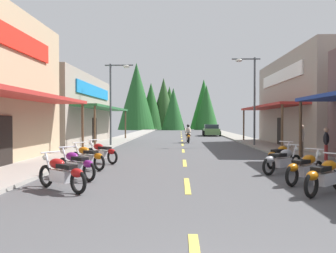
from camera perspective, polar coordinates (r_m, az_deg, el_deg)
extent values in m
cube|color=#4C4C4F|center=(27.14, 2.47, -3.07)|extent=(9.66, 79.40, 0.10)
cube|color=#9E9991|center=(27.75, -10.08, -2.76)|extent=(2.39, 79.40, 0.12)
cube|color=gray|center=(27.84, 14.98, -2.77)|extent=(2.39, 79.40, 0.12)
cube|color=#E0C64C|center=(9.95, 3.29, -9.98)|extent=(0.16, 2.40, 0.01)
cube|color=#E0C64C|center=(15.03, 2.85, -6.22)|extent=(0.16, 2.40, 0.01)
cube|color=#E0C64C|center=(20.95, 2.61, -4.15)|extent=(0.16, 2.40, 0.01)
cube|color=#E0C64C|center=(25.95, 2.49, -3.13)|extent=(0.16, 2.40, 0.01)
cube|color=#E0C64C|center=(31.27, 2.41, -2.42)|extent=(0.16, 2.40, 0.01)
cube|color=#E0C64C|center=(36.90, 2.35, -1.88)|extent=(0.16, 2.40, 0.01)
cube|color=#E0C64C|center=(42.52, 2.30, -1.49)|extent=(0.16, 2.40, 0.01)
cube|color=#E0C64C|center=(49.06, 2.26, -1.14)|extent=(0.16, 2.40, 0.01)
cube|color=#E0C64C|center=(55.87, 2.23, -0.87)|extent=(0.16, 2.40, 0.01)
cube|color=#B72D28|center=(14.43, -23.07, 4.91)|extent=(1.80, 11.13, 0.16)
cylinder|color=brown|center=(19.19, -14.32, -0.46)|extent=(0.14, 0.14, 2.82)
cube|color=red|center=(15.16, -26.11, 14.03)|extent=(0.10, 8.65, 0.90)
cube|color=black|center=(14.80, -26.04, -2.38)|extent=(0.08, 1.10, 2.10)
cube|color=gray|center=(29.20, -19.97, 2.63)|extent=(7.85, 13.73, 5.47)
cube|color=#236033|center=(27.77, -10.69, 3.10)|extent=(1.80, 12.36, 0.16)
cylinder|color=brown|center=(21.78, -12.33, -0.27)|extent=(0.14, 0.14, 2.82)
cylinder|color=brown|center=(33.49, -7.26, 0.21)|extent=(0.14, 0.14, 2.82)
cube|color=#197FCC|center=(28.04, -12.38, 5.87)|extent=(0.10, 9.61, 0.90)
cube|color=black|center=(27.96, -12.39, -0.71)|extent=(0.08, 1.10, 2.10)
cylinder|color=brown|center=(17.39, 21.61, -0.66)|extent=(0.14, 0.14, 2.82)
cube|color=#B72D28|center=(25.85, 16.68, 3.22)|extent=(1.80, 11.83, 0.16)
cylinder|color=brown|center=(20.15, 18.85, -0.41)|extent=(0.14, 0.14, 2.82)
cylinder|color=brown|center=(31.26, 12.76, 0.13)|extent=(0.14, 0.14, 2.82)
cube|color=white|center=(26.25, 18.49, 8.04)|extent=(0.10, 9.20, 0.90)
cube|color=black|center=(26.08, 18.48, -0.87)|extent=(0.08, 1.10, 2.10)
cylinder|color=#474C51|center=(24.61, -9.76, 3.58)|extent=(0.14, 0.14, 5.99)
cylinder|color=#474C51|center=(24.79, -8.33, 10.29)|extent=(2.06, 0.10, 0.10)
ellipsoid|color=silver|center=(24.68, -7.12, 10.10)|extent=(0.50, 0.30, 0.24)
cylinder|color=#474C51|center=(25.24, 14.51, 4.05)|extent=(0.14, 0.14, 6.47)
cylinder|color=#474C51|center=(25.47, 13.14, 11.14)|extent=(2.06, 0.10, 0.10)
ellipsoid|color=silver|center=(25.35, 11.96, 10.96)|extent=(0.50, 0.30, 0.24)
torus|color=black|center=(9.03, 23.21, -9.18)|extent=(0.54, 0.50, 0.64)
cube|color=silver|center=(9.69, 25.25, -8.03)|extent=(0.71, 0.68, 0.32)
ellipsoid|color=#BF660C|center=(9.82, 25.75, -6.02)|extent=(0.63, 0.61, 0.28)
cube|color=black|center=(9.42, 24.61, -6.55)|extent=(0.63, 0.61, 0.12)
ellipsoid|color=#BF660C|center=(9.04, 23.37, -7.70)|extent=(0.49, 0.47, 0.24)
cylinder|color=silver|center=(10.21, 26.73, -6.15)|extent=(0.32, 0.29, 0.71)
cylinder|color=silver|center=(10.06, 26.48, -4.14)|extent=(0.43, 0.47, 0.04)
torus|color=black|center=(11.67, 24.15, -6.87)|extent=(0.55, 0.49, 0.64)
torus|color=black|center=(10.37, 20.36, -7.84)|extent=(0.55, 0.49, 0.64)
cube|color=silver|center=(11.00, 22.37, -6.92)|extent=(0.71, 0.67, 0.32)
ellipsoid|color=#BF660C|center=(11.14, 22.88, -5.17)|extent=(0.63, 0.61, 0.28)
cube|color=black|center=(10.75, 21.74, -5.60)|extent=(0.64, 0.60, 0.12)
ellipsoid|color=#BF660C|center=(10.38, 20.51, -6.55)|extent=(0.49, 0.47, 0.24)
cylinder|color=silver|center=(11.51, 23.87, -5.32)|extent=(0.32, 0.29, 0.71)
cylinder|color=silver|center=(11.37, 23.61, -3.53)|extent=(0.42, 0.48, 0.04)
sphere|color=white|center=(11.63, 24.24, -4.27)|extent=(0.16, 0.16, 0.16)
torus|color=black|center=(13.35, 20.90, -5.85)|extent=(0.58, 0.46, 0.64)
torus|color=black|center=(12.17, 16.80, -6.50)|extent=(0.58, 0.46, 0.64)
cube|color=silver|center=(12.74, 18.95, -5.81)|extent=(0.73, 0.64, 0.32)
ellipsoid|color=#99999E|center=(12.87, 19.50, -4.31)|extent=(0.64, 0.59, 0.28)
cube|color=black|center=(12.52, 18.26, -4.64)|extent=(0.65, 0.58, 0.12)
ellipsoid|color=#99999E|center=(12.18, 16.95, -5.40)|extent=(0.50, 0.45, 0.24)
cylinder|color=silver|center=(13.21, 20.58, -4.48)|extent=(0.34, 0.27, 0.71)
cylinder|color=silver|center=(13.09, 20.29, -2.91)|extent=(0.38, 0.51, 0.04)
sphere|color=white|center=(13.33, 20.99, -3.58)|extent=(0.16, 0.16, 0.16)
torus|color=black|center=(15.13, 19.86, -5.03)|extent=(0.51, 0.53, 0.64)
torus|color=black|center=(13.80, 17.17, -5.60)|extent=(0.51, 0.53, 0.64)
cube|color=silver|center=(14.45, 18.58, -4.99)|extent=(0.68, 0.70, 0.32)
ellipsoid|color=#BF660C|center=(14.60, 18.94, -3.67)|extent=(0.62, 0.63, 0.28)
cube|color=black|center=(14.21, 18.13, -3.96)|extent=(0.62, 0.63, 0.12)
ellipsoid|color=#BF660C|center=(13.82, 17.27, -4.64)|extent=(0.48, 0.48, 0.24)
cylinder|color=silver|center=(14.98, 19.65, -3.82)|extent=(0.30, 0.31, 0.71)
cylinder|color=silver|center=(14.85, 19.46, -2.44)|extent=(0.46, 0.44, 0.04)
sphere|color=white|center=(15.11, 19.92, -3.02)|extent=(0.16, 0.16, 0.16)
torus|color=black|center=(10.28, -20.07, -7.91)|extent=(0.57, 0.46, 0.64)
torus|color=black|center=(9.05, -15.05, -9.11)|extent=(0.57, 0.46, 0.64)
cube|color=silver|center=(9.64, -17.73, -8.01)|extent=(0.73, 0.64, 0.32)
ellipsoid|color=#A51414|center=(9.77, -18.39, -6.01)|extent=(0.64, 0.59, 0.28)
cube|color=black|center=(9.40, -16.88, -6.52)|extent=(0.65, 0.58, 0.12)
ellipsoid|color=#A51414|center=(9.05, -15.25, -7.63)|extent=(0.50, 0.45, 0.24)
cylinder|color=silver|center=(10.13, -19.70, -6.16)|extent=(0.33, 0.27, 0.71)
cylinder|color=silver|center=(9.98, -19.35, -4.13)|extent=(0.39, 0.51, 0.04)
sphere|color=white|center=(10.24, -20.18, -4.96)|extent=(0.16, 0.16, 0.16)
torus|color=black|center=(12.04, -17.41, -6.58)|extent=(0.56, 0.49, 0.64)
torus|color=black|center=(10.79, -13.30, -7.45)|extent=(0.56, 0.49, 0.64)
cube|color=silver|center=(11.40, -15.47, -6.60)|extent=(0.72, 0.66, 0.32)
ellipsoid|color=#721972|center=(11.53, -16.02, -4.91)|extent=(0.64, 0.60, 0.28)
cube|color=black|center=(11.16, -14.79, -5.31)|extent=(0.64, 0.60, 0.12)
ellipsoid|color=#721972|center=(10.80, -13.46, -6.21)|extent=(0.49, 0.47, 0.24)
cylinder|color=silver|center=(11.89, -17.10, -5.08)|extent=(0.32, 0.28, 0.71)
cylinder|color=silver|center=(11.76, -16.81, -3.33)|extent=(0.41, 0.49, 0.04)
sphere|color=white|center=(12.01, -17.50, -4.06)|extent=(0.16, 0.16, 0.16)
torus|color=black|center=(14.16, -15.45, -5.42)|extent=(0.57, 0.47, 0.64)
torus|color=black|center=(12.97, -11.65, -6.01)|extent=(0.57, 0.47, 0.64)
cube|color=silver|center=(13.55, -13.63, -5.37)|extent=(0.72, 0.65, 0.32)
ellipsoid|color=#BF660C|center=(13.68, -14.14, -3.97)|extent=(0.64, 0.60, 0.28)
cube|color=black|center=(13.32, -13.00, -4.27)|extent=(0.65, 0.59, 0.12)
ellipsoid|color=#BF660C|center=(12.98, -11.79, -4.98)|extent=(0.49, 0.46, 0.24)
cylinder|color=silver|center=(14.02, -15.15, -4.13)|extent=(0.33, 0.27, 0.71)
cylinder|color=silver|center=(13.90, -14.87, -2.65)|extent=(0.40, 0.50, 0.04)
sphere|color=white|center=(14.14, -15.53, -3.28)|extent=(0.16, 0.16, 0.16)
torus|color=black|center=(15.93, -13.02, -4.69)|extent=(0.57, 0.47, 0.64)
torus|color=black|center=(14.78, -9.45, -5.13)|extent=(0.57, 0.47, 0.64)
cube|color=silver|center=(15.34, -11.30, -4.61)|extent=(0.73, 0.65, 0.32)
ellipsoid|color=#A51414|center=(15.46, -11.78, -3.37)|extent=(0.64, 0.59, 0.28)
cube|color=black|center=(15.12, -10.70, -3.62)|extent=(0.65, 0.59, 0.12)
ellipsoid|color=#A51414|center=(14.79, -9.58, -4.23)|extent=(0.50, 0.46, 0.24)
cylinder|color=silver|center=(15.80, -12.73, -3.54)|extent=(0.33, 0.27, 0.71)
cylinder|color=silver|center=(15.68, -12.47, -2.22)|extent=(0.40, 0.50, 0.04)
sphere|color=white|center=(15.91, -13.09, -2.78)|extent=(0.16, 0.16, 0.16)
torus|color=black|center=(29.17, 3.33, -2.05)|extent=(0.13, 0.64, 0.64)
torus|color=black|center=(27.68, 3.54, -2.22)|extent=(0.13, 0.64, 0.64)
cube|color=silver|center=(28.42, 3.43, -1.97)|extent=(0.31, 0.71, 0.32)
ellipsoid|color=#BF660C|center=(28.60, 3.40, -1.31)|extent=(0.35, 0.57, 0.28)
cube|color=black|center=(28.16, 3.47, -1.43)|extent=(0.31, 0.61, 0.12)
ellipsoid|color=#BF660C|center=(27.72, 3.54, -1.74)|extent=(0.26, 0.45, 0.24)
cylinder|color=silver|center=(29.03, 3.35, -1.41)|extent=(0.08, 0.37, 0.71)
cylinder|color=silver|center=(28.89, 3.36, -0.69)|extent=(0.60, 0.07, 0.04)
sphere|color=white|center=(29.18, 3.32, -1.01)|extent=(0.16, 0.16, 0.16)
ellipsoid|color=#B2A599|center=(28.24, 3.46, -0.67)|extent=(0.40, 0.40, 0.64)
sphere|color=black|center=(28.28, 3.45, 0.14)|extent=(0.24, 0.24, 0.24)
cylinder|color=#B2A599|center=(28.41, 3.11, -1.37)|extent=(0.16, 0.43, 0.24)
cylinder|color=#B2A599|center=(28.53, 3.00, -0.65)|extent=(0.12, 0.51, 0.40)
cylinder|color=#B2A599|center=(28.44, 3.75, -1.37)|extent=(0.16, 0.43, 0.24)
cylinder|color=#B2A599|center=(28.56, 3.83, -0.65)|extent=(0.12, 0.51, 0.40)
cylinder|color=#726659|center=(17.75, 21.82, -3.81)|extent=(0.14, 0.14, 0.85)
cylinder|color=#726659|center=(17.93, 21.70, -3.77)|extent=(0.14, 0.14, 0.85)
ellipsoid|color=#B2A599|center=(17.79, 21.78, -1.47)|extent=(0.30, 0.39, 0.60)
cylinder|color=#B2A599|center=(17.56, 21.95, -1.40)|extent=(0.09, 0.09, 0.57)
cylinder|color=#B2A599|center=(18.03, 21.61, -1.34)|extent=(0.09, 0.09, 0.57)
sphere|color=tan|center=(17.78, 21.79, -0.10)|extent=(0.23, 0.23, 0.23)
cylinder|color=maroon|center=(16.57, 25.32, -4.27)|extent=(0.14, 0.14, 0.80)
cylinder|color=maroon|center=(16.75, 25.30, -4.22)|extent=(0.14, 0.14, 0.80)
ellipsoid|color=black|center=(16.61, 25.33, -1.90)|extent=(0.37, 0.43, 0.57)
cylinder|color=black|center=(16.37, 25.36, -1.84)|extent=(0.09, 0.09, 0.54)
cylinder|color=black|center=(16.85, 25.30, -1.76)|extent=(0.09, 0.09, 0.54)
sphere|color=tan|center=(16.59, 25.34, -0.51)|extent=(0.22, 0.22, 0.22)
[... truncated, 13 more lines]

